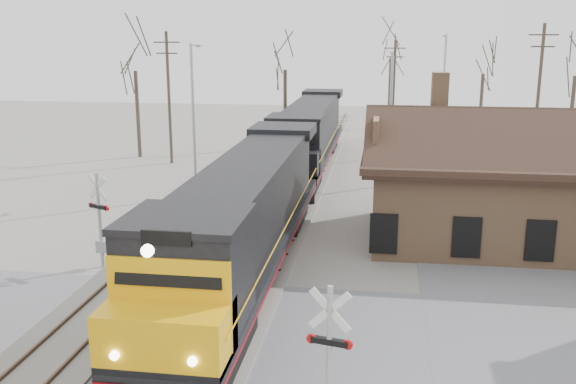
# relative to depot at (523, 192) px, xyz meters

# --- Properties ---
(ground) EXTENTS (140.00, 140.00, 0.00)m
(ground) POSITION_rel_depot_xyz_m (-11.99, -12.00, -2.41)
(ground) COLOR gray
(ground) RESTS_ON ground
(road) EXTENTS (60.00, 9.00, 0.03)m
(road) POSITION_rel_depot_xyz_m (-11.99, -12.00, -2.39)
(road) COLOR slate
(road) RESTS_ON ground
(track_main) EXTENTS (3.40, 90.00, 0.24)m
(track_main) POSITION_rel_depot_xyz_m (-11.99, 3.00, -2.34)
(track_main) COLOR gray
(track_main) RESTS_ON ground
(track_siding) EXTENTS (3.40, 90.00, 0.24)m
(track_siding) POSITION_rel_depot_xyz_m (-16.49, 3.00, -2.34)
(track_siding) COLOR gray
(track_siding) RESTS_ON ground
(depot) EXTENTS (15.20, 9.31, 7.90)m
(depot) POSITION_rel_depot_xyz_m (0.00, 0.00, 0.00)
(depot) COLOR #A27854
(depot) RESTS_ON ground
(locomotive_lead) EXTENTS (3.31, 22.14, 4.92)m
(locomotive_lead) POSITION_rel_depot_xyz_m (-11.99, -7.11, 0.18)
(locomotive_lead) COLOR black
(locomotive_lead) RESTS_ON ground
(locomotive_trailing) EXTENTS (3.31, 22.14, 4.66)m
(locomotive_trailing) POSITION_rel_depot_xyz_m (-11.99, 15.30, 0.18)
(locomotive_trailing) COLOR black
(locomotive_trailing) RESTS_ON ground
(crossbuck_near) EXTENTS (1.14, 0.34, 4.04)m
(crossbuck_near) POSITION_rel_depot_xyz_m (-7.75, -16.98, -0.51)
(crossbuck_near) COLOR #A5A8AD
(crossbuck_near) RESTS_ON ground
(crossbuck_far) EXTENTS (1.10, 0.55, 4.11)m
(crossbuck_far) POSITION_rel_depot_xyz_m (-18.36, -6.41, -0.48)
(crossbuck_far) COLOR #A5A8AD
(crossbuck_far) RESTS_ON ground
(streetlight_a) EXTENTS (0.25, 2.04, 9.18)m
(streetlight_a) POSITION_rel_depot_xyz_m (-17.92, 6.25, 2.72)
(streetlight_a) COLOR #A5A8AD
(streetlight_a) RESTS_ON ground
(streetlight_b) EXTENTS (0.25, 2.04, 8.39)m
(streetlight_b) POSITION_rel_depot_xyz_m (-6.24, 10.94, 2.32)
(streetlight_b) COLOR #A5A8AD
(streetlight_b) RESTS_ON ground
(streetlight_c) EXTENTS (0.25, 2.04, 9.69)m
(streetlight_c) POSITION_rel_depot_xyz_m (-1.84, 24.25, 2.98)
(streetlight_c) COLOR #A5A8AD
(streetlight_c) RESTS_ON ground
(utility_pole_a) EXTENTS (2.00, 0.24, 9.91)m
(utility_pole_a) POSITION_rel_depot_xyz_m (-22.77, 15.96, 2.77)
(utility_pole_a) COLOR #382D23
(utility_pole_a) RESTS_ON ground
(utility_pole_b) EXTENTS (2.00, 0.24, 9.21)m
(utility_pole_b) POSITION_rel_depot_xyz_m (-5.81, 31.09, 2.42)
(utility_pole_b) COLOR #382D23
(utility_pole_b) RESTS_ON ground
(utility_pole_c) EXTENTS (2.00, 0.24, 10.45)m
(utility_pole_c) POSITION_rel_depot_xyz_m (4.16, 17.09, 3.05)
(utility_pole_c) COLOR #382D23
(utility_pole_c) RESTS_ON ground
(tree_a) EXTENTS (4.59, 4.59, 11.24)m
(tree_a) POSITION_rel_depot_xyz_m (-26.15, 18.05, 5.60)
(tree_a) COLOR #382D23
(tree_a) RESTS_ON ground
(tree_b) EXTENTS (4.45, 4.45, 10.90)m
(tree_b) POSITION_rel_depot_xyz_m (-15.27, 25.02, 5.36)
(tree_b) COLOR #382D23
(tree_b) RESTS_ON ground
(tree_c) EXTENTS (4.90, 4.90, 12.00)m
(tree_c) POSITION_rel_depot_xyz_m (-6.12, 38.28, 6.15)
(tree_c) COLOR #382D23
(tree_c) RESTS_ON ground
(tree_d) EXTENTS (4.05, 4.05, 9.93)m
(tree_d) POSITION_rel_depot_xyz_m (2.39, 31.82, 4.66)
(tree_d) COLOR #382D23
(tree_d) RESTS_ON ground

